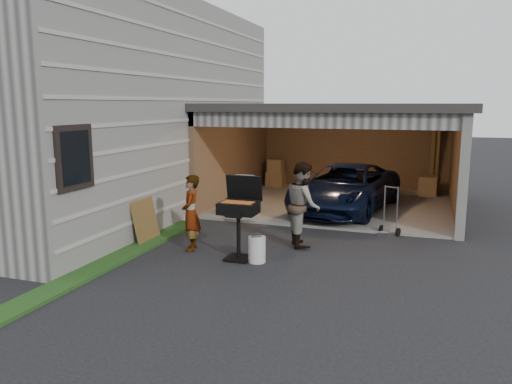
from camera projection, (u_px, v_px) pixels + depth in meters
The scene contains 11 objects.
ground at pixel (229, 272), 8.70m from camera, with size 80.00×80.00×0.00m, color black.
house at pixel (83, 109), 13.87m from camera, with size 7.00×11.00×5.50m, color #474744.
groundcover_strip at pixel (85, 274), 8.49m from camera, with size 0.50×8.00×0.06m, color #193814.
garage at pixel (341, 140), 14.45m from camera, with size 6.80×6.30×2.90m.
minivan at pixel (346, 190), 13.35m from camera, with size 2.05×4.44×1.24m, color black.
woman at pixel (191, 213), 9.89m from camera, with size 0.55×0.36×1.52m, color #A5AFD0.
man at pixel (303, 204), 10.20m from camera, with size 0.84×0.66×1.73m, color #482C1C.
bbq_grill at pixel (239, 211), 9.26m from camera, with size 0.70×0.62×1.57m.
propane_tank at pixel (257, 249), 9.20m from camera, with size 0.32×0.32×0.48m, color silver.
plywood_panel at pixel (145, 221), 10.52m from camera, with size 0.04×0.83×0.92m, color brown.
hand_truck at pixel (389, 226), 11.11m from camera, with size 0.50×0.46×1.11m.
Camera 1 is at (3.17, -7.71, 2.90)m, focal length 35.00 mm.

